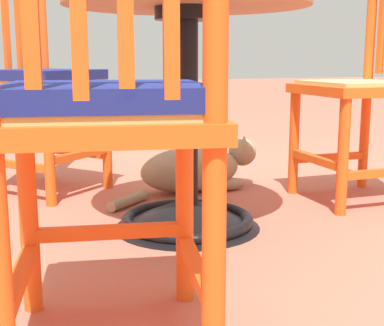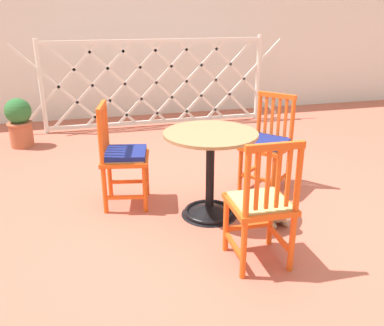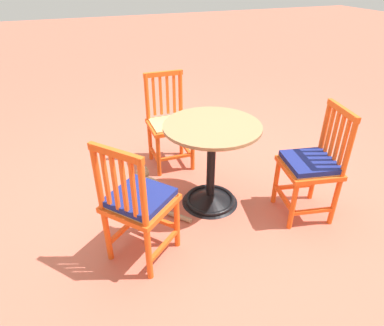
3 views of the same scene
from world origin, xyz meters
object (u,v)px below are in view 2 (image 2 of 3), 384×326
object	(u,v)px
orange_chair_at_corner	(267,145)
tabby_cat	(270,209)
orange_chair_by_planter	(261,206)
cafe_table	(210,184)
terracotta_planter	(19,121)
orange_chair_facing_out	(123,157)

from	to	relation	value
orange_chair_at_corner	tabby_cat	xyz separation A→B (m)	(-0.23, -0.60, -0.35)
orange_chair_by_planter	tabby_cat	xyz separation A→B (m)	(0.34, 0.55, -0.34)
cafe_table	terracotta_planter	bearing A→B (deg)	126.40
tabby_cat	terracotta_planter	xyz separation A→B (m)	(-2.21, 2.60, 0.23)
cafe_table	terracotta_planter	size ratio (longest dim) A/B	1.23
orange_chair_at_corner	terracotta_planter	world-z (taller)	orange_chair_at_corner
orange_chair_facing_out	tabby_cat	world-z (taller)	orange_chair_facing_out
orange_chair_by_planter	terracotta_planter	world-z (taller)	orange_chair_by_planter
orange_chair_by_planter	orange_chair_facing_out	size ratio (longest dim) A/B	1.00
terracotta_planter	orange_chair_by_planter	bearing A→B (deg)	-59.21
orange_chair_by_planter	terracotta_planter	bearing A→B (deg)	120.79
orange_chair_by_planter	orange_chair_at_corner	distance (m)	1.28
orange_chair_at_corner	tabby_cat	distance (m)	0.73
terracotta_planter	cafe_table	bearing A→B (deg)	-53.60
tabby_cat	orange_chair_facing_out	bearing A→B (deg)	151.69
orange_chair_at_corner	tabby_cat	world-z (taller)	orange_chair_at_corner
orange_chair_facing_out	tabby_cat	size ratio (longest dim) A/B	1.29
orange_chair_at_corner	terracotta_planter	bearing A→B (deg)	140.69
orange_chair_facing_out	terracotta_planter	bearing A→B (deg)	118.61
orange_chair_at_corner	terracotta_planter	distance (m)	3.16
cafe_table	orange_chair_facing_out	distance (m)	0.80
orange_chair_by_planter	orange_chair_at_corner	bearing A→B (deg)	63.78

